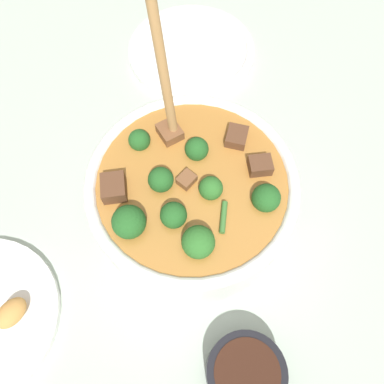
{
  "coord_description": "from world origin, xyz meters",
  "views": [
    {
      "loc": [
        0.02,
        0.21,
        0.52
      ],
      "look_at": [
        0.0,
        0.0,
        0.07
      ],
      "focal_mm": 35.0,
      "sensor_mm": 36.0,
      "label": 1
    }
  ],
  "objects": [
    {
      "name": "ground_plane",
      "position": [
        0.0,
        0.0,
        0.0
      ],
      "size": [
        4.0,
        4.0,
        0.0
      ],
      "primitive_type": "plane",
      "color": "#ADBCAD"
    },
    {
      "name": "empty_plate",
      "position": [
        -0.03,
        -0.32,
        0.01
      ],
      "size": [
        0.23,
        0.23,
        0.02
      ],
      "color": "white",
      "rests_on": "ground_plane"
    },
    {
      "name": "stew_bowl",
      "position": [
        0.0,
        0.0,
        0.06
      ],
      "size": [
        0.27,
        0.27,
        0.28
      ],
      "color": "white",
      "rests_on": "ground_plane"
    },
    {
      "name": "condiment_bowl",
      "position": [
        -0.05,
        0.22,
        0.02
      ],
      "size": [
        0.1,
        0.1,
        0.04
      ],
      "color": "black",
      "rests_on": "ground_plane"
    }
  ]
}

